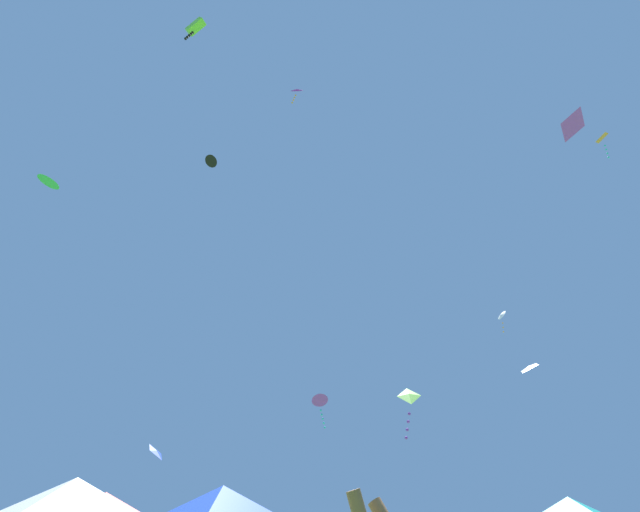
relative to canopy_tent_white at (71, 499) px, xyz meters
name	(u,v)px	position (x,y,z in m)	size (l,w,h in m)	color
canopy_tent_white	(71,499)	(0.00, 0.00, 0.00)	(3.17, 3.17, 3.39)	#9E9EA3
canopy_tent_blue	(221,507)	(3.96, -0.75, -0.22)	(2.93, 2.93, 3.13)	#9E9EA3
canopy_tent_red	(102,509)	(-1.15, 5.01, 0.16)	(3.35, 3.35, 3.59)	#9E9EA3
kite_orange_diamond	(601,139)	(22.87, 2.92, 18.65)	(0.82, 0.68, 1.72)	orange
kite_lime_diamond	(409,398)	(12.66, 14.61, 7.14)	(1.27, 1.41, 3.27)	#75D138
kite_blue_diamond	(157,451)	(-4.75, 21.32, 5.06)	(1.36, 1.26, 0.94)	blue
kite_lime_box	(195,27)	(0.27, -2.06, 19.76)	(1.03, 0.74, 2.14)	#75D138
kite_magenta_delta	(297,90)	(5.09, 2.38, 21.56)	(0.81, 0.51, 1.66)	#D6389E
kite_white_delta	(501,315)	(17.66, 9.77, 10.63)	(0.57, 0.73, 1.35)	white
kite_black_delta	(211,161)	(-2.00, 11.40, 25.06)	(1.43, 1.41, 0.66)	black
kite_purple_delta	(320,401)	(6.95, 14.82, 6.93)	(1.20, 1.12, 2.08)	purple
kite_green_delta	(49,181)	(-6.88, 2.78, 13.96)	(1.28, 1.29, 0.45)	green
kite_purple_diamond	(572,125)	(15.68, -2.97, 11.96)	(0.72, 0.97, 0.42)	purple
kite_white_diamond	(529,367)	(16.22, 5.82, 5.92)	(1.13, 1.04, 0.59)	white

